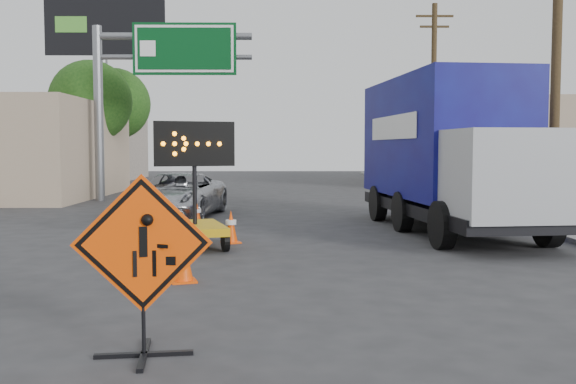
{
  "coord_description": "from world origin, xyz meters",
  "views": [
    {
      "loc": [
        0.7,
        -7.23,
        2.09
      ],
      "look_at": [
        0.79,
        3.55,
        1.34
      ],
      "focal_mm": 40.0,
      "sensor_mm": 36.0,
      "label": 1
    }
  ],
  "objects_px": {
    "pickup_truck": "(177,195)",
    "box_truck": "(449,161)",
    "construction_sign": "(143,261)",
    "arrow_board": "(195,219)"
  },
  "relations": [
    {
      "from": "pickup_truck",
      "to": "box_truck",
      "type": "bearing_deg",
      "value": -17.4
    },
    {
      "from": "construction_sign",
      "to": "arrow_board",
      "type": "relative_size",
      "value": 0.7
    },
    {
      "from": "construction_sign",
      "to": "pickup_truck",
      "type": "height_order",
      "value": "construction_sign"
    },
    {
      "from": "arrow_board",
      "to": "box_truck",
      "type": "distance_m",
      "value": 6.64
    },
    {
      "from": "arrow_board",
      "to": "pickup_truck",
      "type": "relative_size",
      "value": 0.55
    },
    {
      "from": "arrow_board",
      "to": "box_truck",
      "type": "xyz_separation_m",
      "value": [
        5.97,
        2.67,
        1.15
      ]
    },
    {
      "from": "arrow_board",
      "to": "pickup_truck",
      "type": "distance_m",
      "value": 6.07
    },
    {
      "from": "construction_sign",
      "to": "arrow_board",
      "type": "xyz_separation_m",
      "value": [
        -0.44,
        6.97,
        -0.37
      ]
    },
    {
      "from": "arrow_board",
      "to": "box_truck",
      "type": "height_order",
      "value": "box_truck"
    },
    {
      "from": "construction_sign",
      "to": "arrow_board",
      "type": "distance_m",
      "value": 6.99
    }
  ]
}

